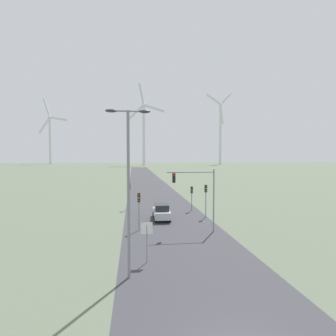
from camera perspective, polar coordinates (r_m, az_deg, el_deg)
The scene contains 12 objects.
road_surface at distance 57.21m, azimuth -3.61°, elevation -4.87°, with size 10.00×240.00×0.01m.
streetlamp at distance 15.88m, azimuth -8.62°, elevation -1.39°, with size 2.66×0.32×10.19m.
stop_sign_near at distance 18.77m, azimuth -4.64°, elevation -14.24°, with size 0.81×0.07×2.83m.
traffic_light_post_near_left at distance 26.39m, azimuth -6.36°, elevation -7.59°, with size 0.28×0.34×3.76m.
traffic_light_post_near_right at distance 32.04m, azimuth 8.25°, elevation -5.53°, with size 0.28×0.34×3.97m.
traffic_light_post_mid_left at distance 36.90m, azimuth -8.40°, elevation -4.82°, with size 0.28×0.34×3.65m.
traffic_light_post_mid_right at distance 35.73m, azimuth 5.19°, elevation -5.45°, with size 0.28×0.34×3.31m.
traffic_light_mast_overhead at distance 25.54m, azimuth 6.48°, elevation -4.25°, with size 4.71×0.35×6.14m.
car_approaching at distance 31.09m, azimuth -1.43°, elevation -9.49°, with size 1.88×4.13×1.83m.
wind_turbine_far_left at distance 268.00m, azimuth -24.30°, elevation 6.53°, with size 29.11×13.96×61.70m.
wind_turbine_left at distance 210.85m, azimuth -5.30°, elevation 8.46°, with size 29.45×9.07×65.25m.
wind_turbine_center at distance 240.48m, azimuth 11.33°, elevation 8.43°, with size 27.97×15.23×65.91m.
Camera 1 is at (-3.98, -8.59, 7.41)m, focal length 28.00 mm.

